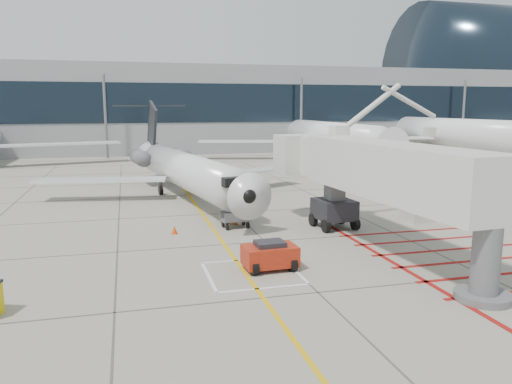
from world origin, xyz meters
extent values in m
plane|color=gray|center=(0.00, 0.00, 0.00)|extent=(260.00, 260.00, 0.00)
cone|color=red|center=(-4.74, 7.07, 0.25)|extent=(0.36, 0.36, 0.50)
cone|color=#DE560B|center=(-0.76, 8.57, 0.29)|extent=(0.41, 0.41, 0.57)
cube|color=gray|center=(10.00, 70.00, 7.00)|extent=(180.00, 28.00, 14.00)
cube|color=black|center=(10.00, 55.95, 8.00)|extent=(180.00, 0.10, 6.00)
camera|label=1|loc=(-7.33, -22.07, 7.49)|focal=35.00mm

